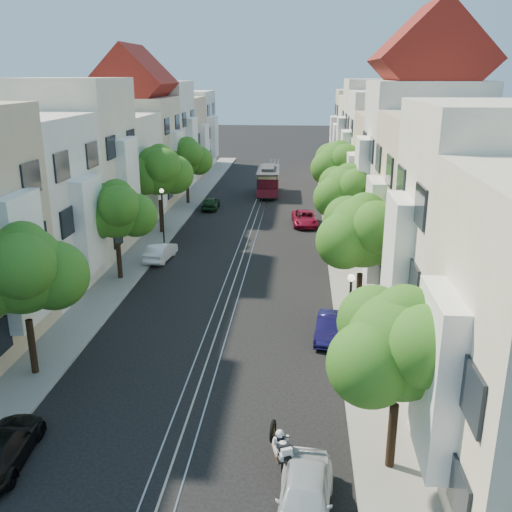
% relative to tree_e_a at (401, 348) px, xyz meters
% --- Properties ---
extents(ground, '(200.00, 200.00, 0.00)m').
position_rel_tree_e_a_xyz_m(ground, '(-7.26, 31.02, -4.40)').
color(ground, black).
rests_on(ground, ground).
extents(sidewalk_east, '(2.50, 80.00, 0.12)m').
position_rel_tree_e_a_xyz_m(sidewalk_east, '(-0.01, 31.02, -4.34)').
color(sidewalk_east, gray).
rests_on(sidewalk_east, ground).
extents(sidewalk_west, '(2.50, 80.00, 0.12)m').
position_rel_tree_e_a_xyz_m(sidewalk_west, '(-14.51, 31.02, -4.34)').
color(sidewalk_west, gray).
rests_on(sidewalk_west, ground).
extents(rail_left, '(0.06, 80.00, 0.02)m').
position_rel_tree_e_a_xyz_m(rail_left, '(-7.81, 31.02, -4.39)').
color(rail_left, gray).
rests_on(rail_left, ground).
extents(rail_slot, '(0.06, 80.00, 0.02)m').
position_rel_tree_e_a_xyz_m(rail_slot, '(-7.26, 31.02, -4.39)').
color(rail_slot, gray).
rests_on(rail_slot, ground).
extents(rail_right, '(0.06, 80.00, 0.02)m').
position_rel_tree_e_a_xyz_m(rail_right, '(-6.71, 31.02, -4.39)').
color(rail_right, gray).
rests_on(rail_right, ground).
extents(lane_line, '(0.08, 80.00, 0.01)m').
position_rel_tree_e_a_xyz_m(lane_line, '(-7.26, 31.02, -4.40)').
color(lane_line, tan).
rests_on(lane_line, ground).
extents(townhouses_east, '(7.75, 72.00, 12.00)m').
position_rel_tree_e_a_xyz_m(townhouses_east, '(4.61, 30.94, 0.79)').
color(townhouses_east, beige).
rests_on(townhouses_east, ground).
extents(townhouses_west, '(7.75, 72.00, 11.76)m').
position_rel_tree_e_a_xyz_m(townhouses_west, '(-19.13, 30.94, 0.68)').
color(townhouses_west, silver).
rests_on(townhouses_west, ground).
extents(tree_e_a, '(4.72, 3.87, 6.27)m').
position_rel_tree_e_a_xyz_m(tree_e_a, '(0.00, 0.00, 0.00)').
color(tree_e_a, black).
rests_on(tree_e_a, ground).
extents(tree_e_b, '(4.93, 4.08, 6.68)m').
position_rel_tree_e_a_xyz_m(tree_e_b, '(0.00, 12.00, 0.34)').
color(tree_e_b, black).
rests_on(tree_e_b, ground).
extents(tree_e_c, '(4.84, 3.99, 6.52)m').
position_rel_tree_e_a_xyz_m(tree_e_c, '(0.00, 23.00, 0.20)').
color(tree_e_c, black).
rests_on(tree_e_c, ground).
extents(tree_e_d, '(5.01, 4.16, 6.85)m').
position_rel_tree_e_a_xyz_m(tree_e_d, '(0.00, 34.00, 0.47)').
color(tree_e_d, black).
rests_on(tree_e_d, ground).
extents(tree_w_a, '(4.93, 4.08, 6.68)m').
position_rel_tree_e_a_xyz_m(tree_w_a, '(-14.40, 5.00, 0.34)').
color(tree_w_a, black).
rests_on(tree_w_a, ground).
extents(tree_w_b, '(4.72, 3.87, 6.27)m').
position_rel_tree_e_a_xyz_m(tree_w_b, '(-14.40, 17.00, 0.00)').
color(tree_w_b, black).
rests_on(tree_w_b, ground).
extents(tree_w_c, '(5.13, 4.28, 7.09)m').
position_rel_tree_e_a_xyz_m(tree_w_c, '(-14.40, 28.00, 0.67)').
color(tree_w_c, black).
rests_on(tree_w_c, ground).
extents(tree_w_d, '(4.84, 3.99, 6.52)m').
position_rel_tree_e_a_xyz_m(tree_w_d, '(-14.40, 39.00, 0.20)').
color(tree_w_d, black).
rests_on(tree_w_d, ground).
extents(lamp_east, '(0.32, 0.32, 4.16)m').
position_rel_tree_e_a_xyz_m(lamp_east, '(-0.96, 7.02, -1.55)').
color(lamp_east, black).
rests_on(lamp_east, ground).
extents(lamp_west, '(0.32, 0.32, 4.16)m').
position_rel_tree_e_a_xyz_m(lamp_west, '(-13.56, 25.02, -1.55)').
color(lamp_west, black).
rests_on(lamp_west, ground).
extents(sportbike_rider, '(0.95, 2.01, 1.54)m').
position_rel_tree_e_a_xyz_m(sportbike_rider, '(-3.61, -0.50, -3.53)').
color(sportbike_rider, black).
rests_on(sportbike_rider, ground).
extents(cable_car, '(2.46, 7.33, 2.80)m').
position_rel_tree_e_a_xyz_m(cable_car, '(-6.76, 44.29, -2.74)').
color(cable_car, black).
rests_on(cable_car, ground).
extents(parked_car_e_near, '(1.90, 4.11, 1.37)m').
position_rel_tree_e_a_xyz_m(parked_car_e_near, '(-2.86, -2.38, -3.72)').
color(parked_car_e_near, silver).
rests_on(parked_car_e_near, ground).
extents(parked_car_e_mid, '(1.61, 3.60, 1.15)m').
position_rel_tree_e_a_xyz_m(parked_car_e_mid, '(-1.66, 9.64, -3.82)').
color(parked_car_e_mid, '#0E0B38').
rests_on(parked_car_e_mid, ground).
extents(parked_car_e_far, '(2.36, 4.54, 1.22)m').
position_rel_tree_e_a_xyz_m(parked_car_e_far, '(-2.86, 31.56, -3.79)').
color(parked_car_e_far, maroon).
rests_on(parked_car_e_far, ground).
extents(parked_car_w_near, '(2.10, 4.39, 1.23)m').
position_rel_tree_e_a_xyz_m(parked_car_w_near, '(-12.86, -0.76, -3.78)').
color(parked_car_w_near, black).
rests_on(parked_car_w_near, ground).
extents(parked_car_w_mid, '(1.68, 3.86, 1.23)m').
position_rel_tree_e_a_xyz_m(parked_car_w_mid, '(-12.86, 21.13, -3.78)').
color(parked_car_w_mid, white).
rests_on(parked_car_w_mid, ground).
extents(parked_car_w_far, '(1.45, 3.60, 1.22)m').
position_rel_tree_e_a_xyz_m(parked_car_w_far, '(-11.83, 36.96, -3.79)').
color(parked_car_w_far, black).
rests_on(parked_car_w_far, ground).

